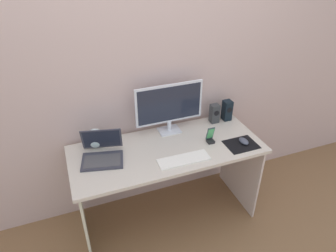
% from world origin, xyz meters
% --- Properties ---
extents(ground_plane, '(8.00, 8.00, 0.00)m').
position_xyz_m(ground_plane, '(0.00, 0.00, 0.00)').
color(ground_plane, brown).
extents(wall_back, '(6.00, 0.04, 2.50)m').
position_xyz_m(wall_back, '(0.00, 0.37, 1.25)').
color(wall_back, '#C2A9A5').
rests_on(wall_back, ground_plane).
extents(desk, '(1.52, 0.64, 0.76)m').
position_xyz_m(desk, '(0.00, 0.00, 0.61)').
color(desk, beige).
rests_on(desk, ground_plane).
extents(monitor, '(0.58, 0.14, 0.43)m').
position_xyz_m(monitor, '(0.10, 0.23, 1.00)').
color(monitor, silver).
rests_on(monitor, desk).
extents(speaker_right, '(0.07, 0.08, 0.19)m').
position_xyz_m(speaker_right, '(0.66, 0.23, 0.85)').
color(speaker_right, black).
rests_on(speaker_right, desk).
extents(speaker_near_monitor, '(0.08, 0.07, 0.17)m').
position_xyz_m(speaker_near_monitor, '(0.53, 0.23, 0.84)').
color(speaker_near_monitor, '#333639').
rests_on(speaker_near_monitor, desk).
extents(laptop, '(0.35, 0.33, 0.21)m').
position_xyz_m(laptop, '(-0.50, 0.05, 0.80)').
color(laptop, '#353644').
rests_on(laptop, desk).
extents(fishbowl, '(0.15, 0.15, 0.15)m').
position_xyz_m(fishbowl, '(-0.52, 0.23, 0.83)').
color(fishbowl, silver).
rests_on(fishbowl, desk).
extents(keyboard_external, '(0.40, 0.14, 0.01)m').
position_xyz_m(keyboard_external, '(0.06, -0.18, 0.76)').
color(keyboard_external, white).
rests_on(keyboard_external, desk).
extents(mousepad, '(0.25, 0.20, 0.00)m').
position_xyz_m(mousepad, '(0.57, -0.17, 0.76)').
color(mousepad, black).
rests_on(mousepad, desk).
extents(mouse, '(0.07, 0.10, 0.04)m').
position_xyz_m(mouse, '(0.60, -0.16, 0.78)').
color(mouse, '#444B5D').
rests_on(mouse, mousepad).
extents(phone_in_dock, '(0.06, 0.06, 0.14)m').
position_xyz_m(phone_in_dock, '(0.35, -0.04, 0.81)').
color(phone_in_dock, black).
rests_on(phone_in_dock, desk).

